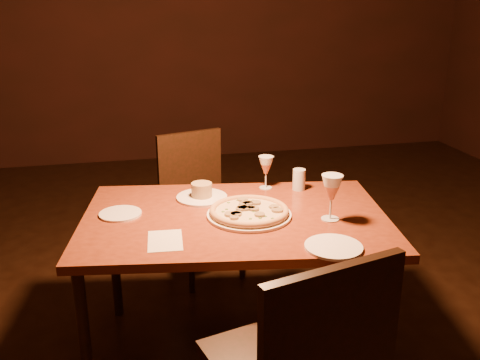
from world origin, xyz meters
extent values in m
cube|color=#361511|center=(0.00, 3.50, 1.50)|extent=(6.00, 0.04, 3.00)
cube|color=brown|center=(-0.19, 0.13, 0.69)|extent=(1.44, 1.05, 0.04)
cylinder|color=black|center=(-0.85, -0.15, 0.34)|extent=(0.05, 0.05, 0.67)
cylinder|color=black|center=(-0.74, 0.59, 0.34)|extent=(0.05, 0.05, 0.67)
cylinder|color=black|center=(0.35, -0.33, 0.34)|extent=(0.05, 0.05, 0.67)
cylinder|color=black|center=(0.46, 0.40, 0.34)|extent=(0.05, 0.05, 0.67)
cube|color=black|center=(-0.12, -0.82, 0.73)|extent=(0.45, 0.15, 0.44)
cube|color=black|center=(-0.21, 0.93, 0.44)|extent=(0.51, 0.51, 0.04)
cube|color=black|center=(-0.26, 1.12, 0.66)|extent=(0.40, 0.15, 0.39)
cylinder|color=black|center=(-0.32, 0.73, 0.21)|extent=(0.04, 0.04, 0.42)
cylinder|color=black|center=(-0.42, 1.05, 0.21)|extent=(0.04, 0.04, 0.42)
cylinder|color=black|center=(0.00, 0.82, 0.21)|extent=(0.04, 0.04, 0.42)
cylinder|color=black|center=(-0.10, 1.14, 0.21)|extent=(0.04, 0.04, 0.42)
cylinder|color=white|center=(-0.13, 0.11, 0.72)|extent=(0.37, 0.37, 0.01)
cylinder|color=beige|center=(-0.13, 0.11, 0.73)|extent=(0.34, 0.34, 0.01)
torus|color=tan|center=(-0.13, 0.11, 0.74)|extent=(0.35, 0.35, 0.03)
cylinder|color=white|center=(-0.30, 0.37, 0.72)|extent=(0.24, 0.24, 0.01)
cylinder|color=#9E815A|center=(-0.30, 0.37, 0.76)|extent=(0.10, 0.10, 0.07)
cylinder|color=silver|center=(0.19, 0.39, 0.76)|extent=(0.06, 0.06, 0.10)
cylinder|color=white|center=(-0.68, 0.25, 0.72)|extent=(0.19, 0.19, 0.01)
cylinder|color=white|center=(0.11, -0.27, 0.72)|extent=(0.22, 0.22, 0.01)
cube|color=silver|center=(-0.52, -0.06, 0.71)|extent=(0.15, 0.21, 0.00)
sphere|color=#EF8343|center=(-0.19, 0.13, 1.58)|extent=(0.12, 0.12, 0.12)
camera|label=1|loc=(-0.64, -1.99, 1.62)|focal=40.00mm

